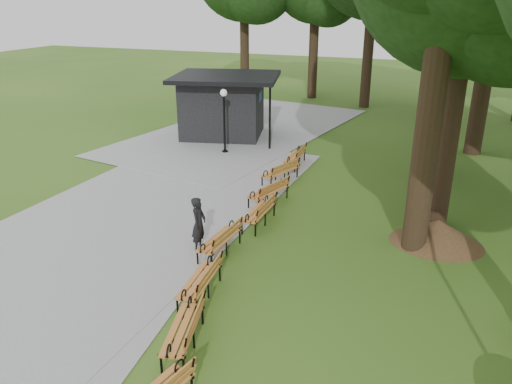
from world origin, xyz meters
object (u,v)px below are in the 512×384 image
at_px(person, 199,224).
at_px(bench_4, 259,212).
at_px(dirt_mound, 437,232).
at_px(bench_7, 295,156).
at_px(bench_2, 199,281).
at_px(kiosk, 222,106).
at_px(lamp_post, 224,107).
at_px(bench_5, 268,192).
at_px(bench_3, 219,240).
at_px(bench_1, 183,329).
at_px(bench_6, 280,172).

xyz_separation_m(person, bench_4, (0.98, 2.18, -0.36)).
xyz_separation_m(dirt_mound, bench_7, (-5.99, 5.37, 0.06)).
bearing_deg(bench_2, kiosk, -163.08).
bearing_deg(kiosk, dirt_mound, -52.87).
distance_m(lamp_post, bench_5, 6.60).
bearing_deg(bench_2, bench_7, 178.83).
height_order(dirt_mound, bench_3, bench_3).
relative_size(kiosk, bench_1, 2.67).
xyz_separation_m(bench_5, bench_6, (-0.30, 2.19, 0.00)).
relative_size(dirt_mound, bench_7, 1.19).
distance_m(bench_2, bench_5, 6.14).
distance_m(person, bench_1, 4.34).
bearing_deg(bench_7, bench_6, -0.82).
distance_m(dirt_mound, bench_3, 6.36).
bearing_deg(kiosk, person, -82.37).
height_order(bench_1, bench_4, same).
height_order(dirt_mound, bench_2, bench_2).
bearing_deg(bench_3, bench_2, 16.55).
height_order(kiosk, dirt_mound, kiosk).
bearing_deg(dirt_mound, person, -155.85).
relative_size(bench_2, bench_4, 1.00).
relative_size(bench_2, bench_5, 1.00).
xyz_separation_m(bench_1, bench_3, (-1.02, 3.94, 0.00)).
distance_m(dirt_mound, bench_5, 5.75).
height_order(lamp_post, bench_2, lamp_post).
bearing_deg(bench_3, bench_6, -173.37).
height_order(dirt_mound, bench_1, bench_1).
distance_m(person, bench_6, 6.14).
distance_m(bench_4, bench_5, 1.77).
bearing_deg(bench_7, bench_5, 2.65).
bearing_deg(bench_4, bench_7, -172.81).
bearing_deg(bench_2, bench_6, 179.65).
height_order(person, bench_6, person).
relative_size(bench_1, bench_2, 1.00).
relative_size(bench_1, bench_3, 1.00).
bearing_deg(kiosk, bench_5, -69.63).
bearing_deg(bench_1, bench_4, 172.13).
xyz_separation_m(lamp_post, dirt_mound, (9.59, -6.10, -1.76)).
xyz_separation_m(kiosk, bench_6, (4.98, -5.55, -1.15)).
xyz_separation_m(lamp_post, bench_1, (4.93, -12.93, -1.69)).
xyz_separation_m(bench_4, bench_6, (-0.61, 3.94, 0.00)).
relative_size(bench_1, bench_6, 1.00).
xyz_separation_m(lamp_post, bench_2, (4.39, -11.13, -1.69)).
distance_m(person, bench_7, 8.22).
height_order(bench_4, bench_5, same).
distance_m(bench_6, bench_7, 2.09).
xyz_separation_m(kiosk, bench_3, (5.26, -11.71, -1.15)).
bearing_deg(lamp_post, bench_3, -66.44).
xyz_separation_m(person, bench_7, (0.33, 8.21, -0.36)).
relative_size(kiosk, bench_7, 2.67).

